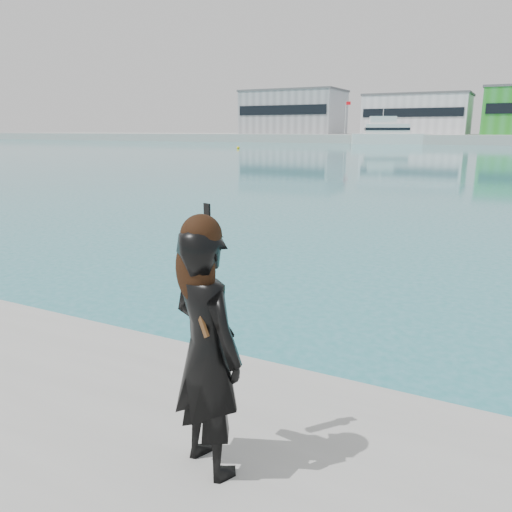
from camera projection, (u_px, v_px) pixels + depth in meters
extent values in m
cube|color=gray|center=(293.00, 113.00, 136.80)|extent=(26.00, 16.00, 11.00)
cube|color=black|center=(281.00, 110.00, 129.68)|extent=(24.70, 0.20, 2.42)
cube|color=#59595B|center=(294.00, 91.00, 135.38)|extent=(26.52, 16.32, 0.50)
cube|color=silver|center=(417.00, 115.00, 122.38)|extent=(24.00, 15.00, 9.00)
cube|color=black|center=(411.00, 113.00, 115.72)|extent=(22.80, 0.20, 1.98)
cube|color=#59595B|center=(419.00, 95.00, 121.21)|extent=(24.48, 15.30, 0.50)
cylinder|color=silver|center=(345.00, 118.00, 123.58)|extent=(0.16, 0.16, 8.00)
cube|color=red|center=(348.00, 103.00, 122.48)|extent=(1.20, 0.04, 0.80)
cube|color=white|center=(390.00, 139.00, 109.16)|extent=(17.21, 9.88, 2.22)
cube|color=white|center=(387.00, 129.00, 108.76)|extent=(10.00, 6.73, 2.03)
cube|color=white|center=(383.00, 120.00, 108.43)|extent=(6.27, 4.80, 1.66)
cube|color=black|center=(387.00, 129.00, 108.76)|extent=(10.20, 6.88, 0.55)
cylinder|color=silver|center=(383.00, 112.00, 108.00)|extent=(0.15, 0.15, 1.85)
sphere|color=yellow|center=(238.00, 149.00, 82.36)|extent=(0.50, 0.50, 0.50)
imported|color=black|center=(207.00, 352.00, 3.25)|extent=(0.72, 0.61, 1.69)
sphere|color=black|center=(201.00, 235.00, 3.05)|extent=(0.26, 0.26, 0.26)
ellipsoid|color=black|center=(195.00, 270.00, 3.07)|extent=(0.28, 0.15, 0.45)
cylinder|color=tan|center=(198.00, 244.00, 3.31)|extent=(0.15, 0.21, 0.36)
cylinder|color=white|center=(202.00, 222.00, 3.30)|extent=(0.10, 0.10, 0.03)
cube|color=black|center=(207.00, 213.00, 3.31)|extent=(0.06, 0.04, 0.12)
cube|color=#4C2D14|center=(197.00, 308.00, 3.10)|extent=(0.22, 0.11, 0.34)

